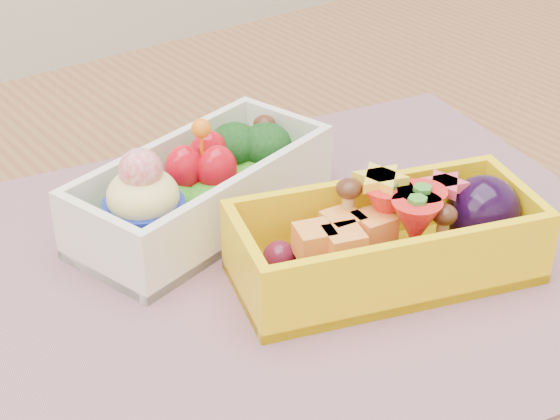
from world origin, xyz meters
TOP-DOWN VIEW (x-y plane):
  - table at (0.00, 0.00)m, footprint 1.20×0.80m
  - placemat at (-0.04, -0.01)m, footprint 0.56×0.47m
  - bento_white at (-0.05, 0.07)m, footprint 0.21×0.13m
  - bento_yellow at (0.01, -0.06)m, footprint 0.21×0.14m

SIDE VIEW (x-z plane):
  - table at x=0.00m, z-range 0.28..1.03m
  - placemat at x=-0.04m, z-range 0.75..0.75m
  - bento_white at x=-0.05m, z-range 0.74..0.82m
  - bento_yellow at x=0.01m, z-range 0.75..0.81m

